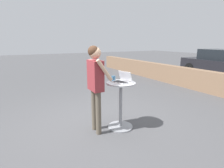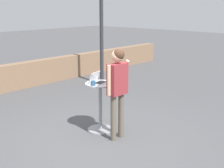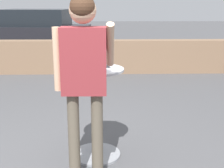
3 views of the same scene
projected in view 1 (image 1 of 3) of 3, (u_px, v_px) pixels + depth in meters
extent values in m
plane|color=#4C4C4F|center=(95.00, 125.00, 3.99)|extent=(50.00, 50.00, 0.00)
cube|color=#84664C|center=(218.00, 84.00, 6.14)|extent=(16.40, 0.35, 0.80)
cylinder|color=gray|center=(120.00, 126.00, 3.89)|extent=(0.55, 0.55, 0.03)
cylinder|color=gray|center=(121.00, 105.00, 3.77)|extent=(0.07, 0.07, 0.97)
cylinder|color=#B7B7BC|center=(121.00, 83.00, 3.65)|extent=(0.62, 0.62, 0.02)
cube|color=silver|center=(121.00, 82.00, 3.64)|extent=(0.38, 0.29, 0.02)
cube|color=black|center=(121.00, 82.00, 3.64)|extent=(0.33, 0.24, 0.00)
cube|color=silver|center=(125.00, 76.00, 3.71)|extent=(0.35, 0.16, 0.21)
cube|color=white|center=(125.00, 76.00, 3.71)|extent=(0.32, 0.14, 0.18)
cylinder|color=#336084|center=(113.00, 78.00, 3.82)|extent=(0.09, 0.09, 0.10)
torus|color=#336084|center=(115.00, 79.00, 3.77)|extent=(0.05, 0.01, 0.05)
cylinder|color=brown|center=(94.00, 110.00, 3.69)|extent=(0.11, 0.11, 0.91)
cylinder|color=brown|center=(98.00, 113.00, 3.51)|extent=(0.11, 0.11, 0.91)
cube|color=maroon|center=(95.00, 76.00, 3.42)|extent=(0.40, 0.20, 0.60)
sphere|color=#DBAD89|center=(95.00, 53.00, 3.32)|extent=(0.24, 0.24, 0.24)
sphere|color=#472D1E|center=(93.00, 51.00, 3.30)|extent=(0.22, 0.22, 0.22)
cylinder|color=#DBAD89|center=(91.00, 73.00, 3.62)|extent=(0.07, 0.07, 0.57)
cylinder|color=#DBAD89|center=(105.00, 70.00, 3.23)|extent=(0.07, 0.33, 0.44)
cube|color=black|center=(219.00, 65.00, 9.63)|extent=(4.17, 2.20, 0.61)
cube|color=black|center=(224.00, 55.00, 9.31)|extent=(2.36, 1.78, 0.57)
cylinder|color=black|center=(190.00, 68.00, 10.50)|extent=(0.62, 0.29, 0.60)
cylinder|color=black|center=(210.00, 67.00, 11.11)|extent=(0.62, 0.29, 0.60)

